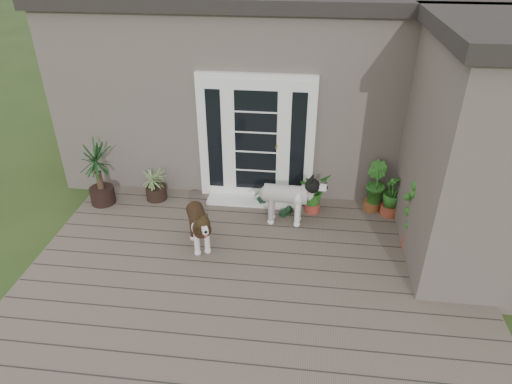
# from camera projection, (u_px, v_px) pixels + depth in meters

# --- Properties ---
(deck) EXTENTS (6.20, 4.60, 0.12)m
(deck) POSITION_uv_depth(u_px,v_px,m) (252.00, 285.00, 6.07)
(deck) COLOR #6B5B4C
(deck) RESTS_ON ground
(house_main) EXTENTS (7.40, 4.00, 3.10)m
(house_main) POSITION_uv_depth(u_px,v_px,m) (278.00, 81.00, 8.94)
(house_main) COLOR #665E54
(house_main) RESTS_ON ground
(house_wing) EXTENTS (1.60, 2.40, 3.10)m
(house_wing) POSITION_uv_depth(u_px,v_px,m) (481.00, 160.00, 5.96)
(house_wing) COLOR #665E54
(house_wing) RESTS_ON ground
(door_unit) EXTENTS (1.90, 0.14, 2.15)m
(door_unit) POSITION_uv_depth(u_px,v_px,m) (256.00, 139.00, 7.39)
(door_unit) COLOR white
(door_unit) RESTS_ON deck
(door_step) EXTENTS (1.60, 0.40, 0.05)m
(door_step) POSITION_uv_depth(u_px,v_px,m) (255.00, 200.00, 7.76)
(door_step) COLOR white
(door_step) RESTS_ON deck
(brindle_dog) EXTENTS (0.66, 0.89, 0.68)m
(brindle_dog) POSITION_uv_depth(u_px,v_px,m) (199.00, 227.00, 6.53)
(brindle_dog) COLOR #382314
(brindle_dog) RESTS_ON deck
(white_dog) EXTENTS (0.92, 0.43, 0.75)m
(white_dog) POSITION_uv_depth(u_px,v_px,m) (285.00, 202.00, 7.05)
(white_dog) COLOR silver
(white_dog) RESTS_ON deck
(spider_plant) EXTENTS (0.72, 0.72, 0.62)m
(spider_plant) POSITION_uv_depth(u_px,v_px,m) (155.00, 183.00, 7.70)
(spider_plant) COLOR #9DAD6A
(spider_plant) RESTS_ON deck
(yucca) EXTENTS (0.87, 0.87, 1.11)m
(yucca) POSITION_uv_depth(u_px,v_px,m) (98.00, 173.00, 7.47)
(yucca) COLOR black
(yucca) RESTS_ON deck
(herb_a) EXTENTS (0.68, 0.68, 0.61)m
(herb_a) POSITION_uv_depth(u_px,v_px,m) (313.00, 195.00, 7.36)
(herb_a) COLOR #1D601B
(herb_a) RESTS_ON deck
(herb_b) EXTENTS (0.55, 0.55, 0.63)m
(herb_b) POSITION_uv_depth(u_px,v_px,m) (374.00, 193.00, 7.41)
(herb_b) COLOR #19581D
(herb_b) RESTS_ON deck
(herb_c) EXTENTS (0.47, 0.47, 0.56)m
(herb_c) POSITION_uv_depth(u_px,v_px,m) (391.00, 199.00, 7.30)
(herb_c) COLOR #25601B
(herb_c) RESTS_ON deck
(sapling) EXTENTS (0.63, 0.63, 1.64)m
(sapling) POSITION_uv_depth(u_px,v_px,m) (422.00, 201.00, 6.24)
(sapling) COLOR #1C5317
(sapling) RESTS_ON deck
(clog_left) EXTENTS (0.27, 0.34, 0.09)m
(clog_left) POSITION_uv_depth(u_px,v_px,m) (260.00, 200.00, 7.74)
(clog_left) COLOR black
(clog_left) RESTS_ON deck
(clog_right) EXTENTS (0.27, 0.32, 0.09)m
(clog_right) POSITION_uv_depth(u_px,v_px,m) (286.00, 212.00, 7.42)
(clog_right) COLOR black
(clog_right) RESTS_ON deck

